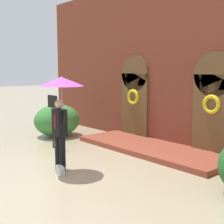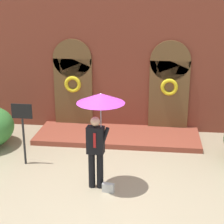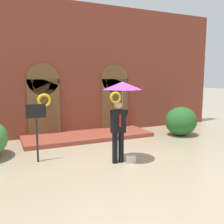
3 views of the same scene
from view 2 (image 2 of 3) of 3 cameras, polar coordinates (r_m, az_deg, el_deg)
name	(u,v)px [view 2 (image 2 of 3)]	position (r m, az deg, el deg)	size (l,w,h in m)	color
ground_plane	(104,185)	(9.35, -1.19, -11.06)	(80.00, 80.00, 0.00)	tan
building_facade	(121,50)	(12.43, 1.44, 9.43)	(14.00, 2.30, 5.60)	brown
person_with_umbrella	(99,112)	(8.49, -1.94, -0.06)	(1.10, 1.10, 2.36)	black
handbag	(108,188)	(9.01, -0.58, -11.47)	(0.28, 0.12, 0.22)	#B7B7B2
sign_post	(23,124)	(10.23, -13.45, -1.78)	(0.56, 0.06, 1.72)	black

